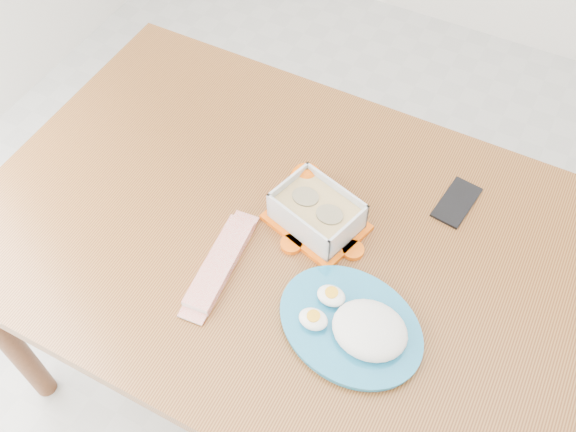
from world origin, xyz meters
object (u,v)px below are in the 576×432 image
at_px(orange_fruit, 306,179).
at_px(dining_table, 288,253).
at_px(smartphone, 457,202).
at_px(food_container, 317,213).
at_px(rice_plate, 357,325).

bearing_deg(orange_fruit, dining_table, -81.61).
bearing_deg(smartphone, food_container, -134.89).
relative_size(rice_plate, smartphone, 2.69).
height_order(orange_fruit, smartphone, orange_fruit).
bearing_deg(dining_table, orange_fruit, 98.59).
height_order(dining_table, food_container, food_container).
bearing_deg(food_container, rice_plate, -31.12).
bearing_deg(food_container, orange_fruit, 145.92).
distance_m(food_container, rice_plate, 0.27).
distance_m(dining_table, food_container, 0.14).
xyz_separation_m(food_container, smartphone, (0.26, 0.20, -0.04)).
bearing_deg(rice_plate, orange_fruit, 145.24).
bearing_deg(smartphone, dining_table, -133.34).
bearing_deg(dining_table, smartphone, 39.25).
relative_size(orange_fruit, smartphone, 0.56).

